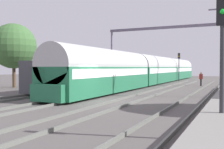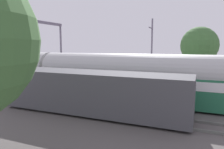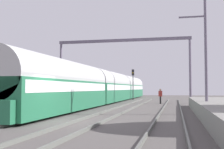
% 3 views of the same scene
% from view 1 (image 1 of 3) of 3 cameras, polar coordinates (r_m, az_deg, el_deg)
% --- Properties ---
extents(ground, '(120.00, 120.00, 0.00)m').
position_cam_1_polar(ground, '(18.54, -3.24, -5.66)').
color(ground, '#544F4D').
extents(track_far_west, '(1.52, 60.00, 0.16)m').
position_cam_1_polar(track_far_west, '(22.01, -17.26, -4.38)').
color(track_far_west, '#61635D').
rests_on(track_far_west, ground).
extents(track_west, '(1.52, 60.00, 0.16)m').
position_cam_1_polar(track_west, '(19.55, -8.46, -5.07)').
color(track_west, '#61635D').
rests_on(track_west, ground).
extents(track_east, '(1.52, 60.00, 0.16)m').
position_cam_1_polar(track_east, '(17.67, 2.54, -5.75)').
color(track_east, '#61635D').
rests_on(track_east, ground).
extents(track_far_east, '(1.52, 60.00, 0.16)m').
position_cam_1_polar(track_far_east, '(16.58, 15.58, -6.28)').
color(track_far_east, '#61635D').
rests_on(track_far_east, ground).
extents(passenger_train, '(2.93, 49.20, 3.82)m').
position_cam_1_polar(passenger_train, '(39.50, 9.23, 0.99)').
color(passenger_train, '#236B47').
rests_on(passenger_train, ground).
extents(freight_car, '(2.80, 13.00, 2.70)m').
position_cam_1_polar(freight_car, '(27.42, -7.53, -0.27)').
color(freight_car, '#47474C').
rests_on(freight_car, ground).
extents(person_crossing, '(0.43, 0.29, 1.73)m').
position_cam_1_polar(person_crossing, '(35.42, 18.33, -0.65)').
color(person_crossing, black).
rests_on(person_crossing, ground).
extents(railway_signal_near, '(0.36, 0.30, 4.51)m').
position_cam_1_polar(railway_signal_near, '(9.00, 22.33, 5.26)').
color(railway_signal_near, '#2D2D33').
rests_on(railway_signal_near, ground).
extents(railway_signal_far, '(0.36, 0.30, 4.71)m').
position_cam_1_polar(railway_signal_far, '(46.21, 14.00, 2.34)').
color(railway_signal_far, '#2D2D33').
rests_on(railway_signal_far, ground).
extents(catenary_gantry, '(16.46, 0.28, 7.86)m').
position_cam_1_polar(catenary_gantry, '(37.09, 11.36, 7.02)').
color(catenary_gantry, slate).
rests_on(catenary_gantry, ground).
extents(tree_west_background, '(5.18, 5.18, 7.37)m').
position_cam_1_polar(tree_west_background, '(33.11, -20.11, 5.66)').
color(tree_west_background, '#4C3826').
rests_on(tree_west_background, ground).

